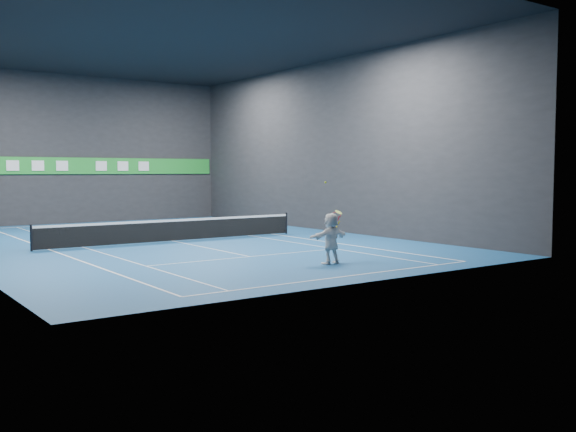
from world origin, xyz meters
TOP-DOWN VIEW (x-y plane):
  - ground at (0.00, 0.00)m, footprint 26.00×26.00m
  - ceiling at (0.00, 0.00)m, footprint 26.00×26.00m
  - wall_back at (0.00, 13.00)m, footprint 18.00×0.10m
  - wall_front at (0.00, -13.00)m, footprint 18.00×0.10m
  - wall_right at (9.00, 0.00)m, footprint 0.10×26.00m
  - baseline_near at (0.00, -11.89)m, footprint 10.98×0.08m
  - baseline_far at (0.00, 11.89)m, footprint 10.98×0.08m
  - sideline_doubles_left at (-5.49, 0.00)m, footprint 0.08×23.78m
  - sideline_doubles_right at (5.49, 0.00)m, footprint 0.08×23.78m
  - sideline_singles_left at (-4.11, 0.00)m, footprint 0.06×23.78m
  - sideline_singles_right at (4.11, 0.00)m, footprint 0.06×23.78m
  - service_line_near at (0.00, -6.40)m, footprint 8.23×0.06m
  - service_line_far at (0.00, 6.40)m, footprint 8.23×0.06m
  - center_service_line at (0.00, 0.00)m, footprint 0.06×12.80m
  - player at (1.29, -9.56)m, footprint 1.66×0.63m
  - tennis_ball at (1.00, -9.60)m, footprint 0.07×0.07m
  - tennis_net at (0.00, 0.00)m, footprint 12.50×0.10m
  - sponsor_banner at (0.00, 12.93)m, footprint 17.64×0.11m
  - tennis_racket at (1.60, -9.52)m, footprint 0.47×0.37m

SIDE VIEW (x-z plane):
  - ground at x=0.00m, z-range 0.00..0.00m
  - baseline_near at x=0.00m, z-range 0.00..0.01m
  - baseline_far at x=0.00m, z-range 0.00..0.01m
  - sideline_doubles_left at x=-5.49m, z-range 0.00..0.01m
  - sideline_doubles_right at x=5.49m, z-range 0.00..0.01m
  - sideline_singles_left at x=-4.11m, z-range 0.00..0.01m
  - sideline_singles_right at x=4.11m, z-range 0.00..0.01m
  - service_line_near at x=0.00m, z-range 0.00..0.01m
  - service_line_far at x=0.00m, z-range 0.00..0.01m
  - center_service_line at x=0.00m, z-range 0.00..0.01m
  - tennis_net at x=0.00m, z-range 0.00..1.07m
  - player at x=1.29m, z-range 0.00..1.75m
  - tennis_racket at x=1.60m, z-range 1.33..1.95m
  - tennis_ball at x=1.00m, z-range 2.76..2.83m
  - sponsor_banner at x=0.00m, z-range 3.00..4.00m
  - wall_back at x=0.00m, z-range 0.00..9.00m
  - wall_front at x=0.00m, z-range 0.00..9.00m
  - wall_right at x=9.00m, z-range 0.00..9.00m
  - ceiling at x=0.00m, z-range 9.00..9.00m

